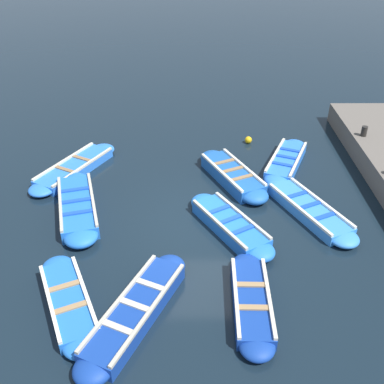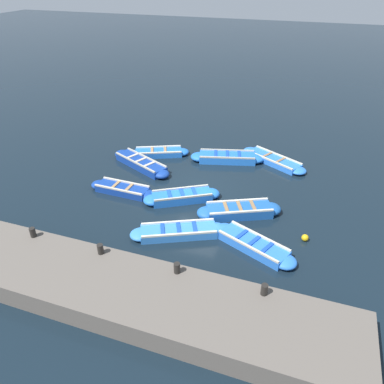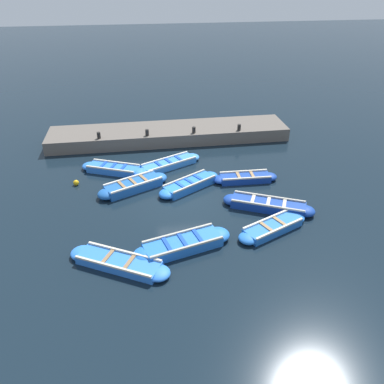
# 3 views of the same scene
# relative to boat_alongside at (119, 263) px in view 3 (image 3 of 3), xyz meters

# --- Properties ---
(ground_plane) EXTENTS (120.00, 120.00, 0.00)m
(ground_plane) POSITION_rel_boat_alongside_xyz_m (-4.07, 2.82, -0.15)
(ground_plane) COLOR black
(boat_alongside) EXTENTS (2.55, 3.73, 0.35)m
(boat_alongside) POSITION_rel_boat_alongside_xyz_m (0.00, 0.00, 0.00)
(boat_alongside) COLOR blue
(boat_alongside) RESTS_ON ground
(boat_near_quay) EXTENTS (0.86, 3.16, 0.38)m
(boat_near_quay) POSITION_rel_boat_alongside_xyz_m (-5.17, 5.93, 0.01)
(boat_near_quay) COLOR navy
(boat_near_quay) RESTS_ON ground
(boat_outer_right) EXTENTS (2.26, 3.49, 0.47)m
(boat_outer_right) POSITION_rel_boat_alongside_xyz_m (-5.16, 0.59, 0.06)
(boat_outer_right) COLOR #1E59AD
(boat_outer_right) RESTS_ON ground
(boat_mid_row) EXTENTS (2.31, 3.64, 0.37)m
(boat_mid_row) POSITION_rel_boat_alongside_xyz_m (-7.21, 2.45, 0.01)
(boat_mid_row) COLOR #3884E0
(boat_mid_row) RESTS_ON ground
(boat_end_of_row) EXTENTS (2.04, 3.27, 0.37)m
(boat_end_of_row) POSITION_rel_boat_alongside_xyz_m (-1.15, 5.92, 0.01)
(boat_end_of_row) COLOR blue
(boat_end_of_row) RESTS_ON ground
(boat_drifting) EXTENTS (1.86, 3.88, 0.44)m
(boat_drifting) POSITION_rel_boat_alongside_xyz_m (-0.59, 2.30, 0.04)
(boat_drifting) COLOR blue
(boat_drifting) RESTS_ON ground
(boat_tucked) EXTENTS (2.34, 3.84, 0.43)m
(boat_tucked) POSITION_rel_boat_alongside_xyz_m (-2.65, 6.23, 0.04)
(boat_tucked) COLOR navy
(boat_tucked) RESTS_ON ground
(boat_bow_out) EXTENTS (2.08, 3.44, 0.39)m
(boat_bow_out) POSITION_rel_boat_alongside_xyz_m (-7.06, -0.37, 0.02)
(boat_bow_out) COLOR blue
(boat_bow_out) RESTS_ON ground
(boat_inner_gap) EXTENTS (2.40, 3.28, 0.42)m
(boat_inner_gap) POSITION_rel_boat_alongside_xyz_m (-4.90, 3.18, 0.03)
(boat_inner_gap) COLOR blue
(boat_inner_gap) RESTS_ON ground
(quay_wall) EXTENTS (2.64, 13.98, 0.73)m
(quay_wall) POSITION_rel_boat_alongside_xyz_m (-10.78, 2.82, 0.22)
(quay_wall) COLOR #605951
(quay_wall) RESTS_ON ground
(bollard_north) EXTENTS (0.20, 0.20, 0.35)m
(bollard_north) POSITION_rel_boat_alongside_xyz_m (-9.81, -1.17, 0.76)
(bollard_north) COLOR black
(bollard_north) RESTS_ON quay_wall
(bollard_mid_north) EXTENTS (0.20, 0.20, 0.35)m
(bollard_mid_north) POSITION_rel_boat_alongside_xyz_m (-9.81, 1.49, 0.76)
(bollard_mid_north) COLOR black
(bollard_mid_north) RESTS_ON quay_wall
(bollard_mid_south) EXTENTS (0.20, 0.20, 0.35)m
(bollard_mid_south) POSITION_rel_boat_alongside_xyz_m (-9.81, 4.15, 0.76)
(bollard_mid_south) COLOR black
(bollard_mid_south) RESTS_ON quay_wall
(bollard_south) EXTENTS (0.20, 0.20, 0.35)m
(bollard_south) POSITION_rel_boat_alongside_xyz_m (-9.81, 6.81, 0.76)
(bollard_south) COLOR black
(bollard_south) RESTS_ON quay_wall
(buoy_orange_near) EXTENTS (0.26, 0.26, 0.26)m
(buoy_orange_near) POSITION_rel_boat_alongside_xyz_m (-5.98, -2.09, -0.02)
(buoy_orange_near) COLOR #EAB214
(buoy_orange_near) RESTS_ON ground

